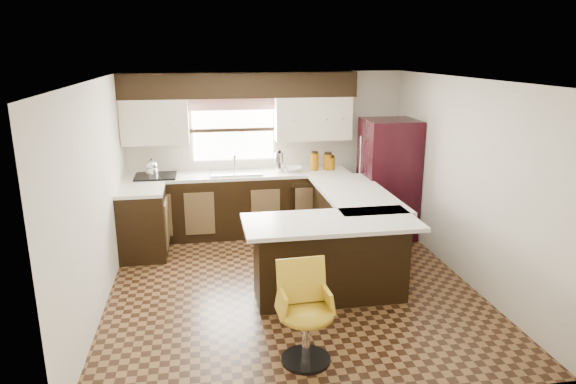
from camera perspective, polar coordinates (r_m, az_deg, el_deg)
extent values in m
plane|color=#49301A|center=(6.21, 0.37, -10.35)|extent=(4.40, 4.40, 0.00)
plane|color=silver|center=(5.59, 0.41, 12.37)|extent=(4.40, 4.40, 0.00)
plane|color=beige|center=(7.90, -2.41, 4.51)|extent=(4.40, 0.00, 4.40)
plane|color=beige|center=(3.76, 6.33, -8.25)|extent=(4.40, 0.00, 4.40)
plane|color=beige|center=(5.81, -20.46, -0.52)|extent=(0.00, 4.40, 4.40)
plane|color=beige|center=(6.48, 19.00, 1.20)|extent=(0.00, 4.40, 4.40)
cube|color=black|center=(7.75, -5.36, -1.48)|extent=(3.30, 0.60, 0.90)
cube|color=black|center=(7.16, -15.79, -3.46)|extent=(0.60, 0.70, 0.90)
cube|color=silver|center=(7.63, -5.45, 1.92)|extent=(3.30, 0.60, 0.04)
cube|color=silver|center=(7.03, -16.07, 0.19)|extent=(0.60, 0.70, 0.04)
cube|color=black|center=(7.56, -5.40, 11.76)|extent=(3.40, 0.35, 0.36)
cube|color=beige|center=(7.61, -14.57, 7.58)|extent=(0.94, 0.35, 0.64)
cube|color=beige|center=(7.77, 2.75, 8.20)|extent=(1.14, 0.35, 0.64)
cube|color=white|center=(7.78, -6.10, 6.88)|extent=(1.20, 0.02, 0.90)
cube|color=#D19B93|center=(7.69, -6.17, 9.71)|extent=(1.30, 0.06, 0.18)
cube|color=#B2B2B7|center=(7.60, -5.82, 2.14)|extent=(0.75, 0.45, 0.03)
cube|color=black|center=(7.62, 2.33, -1.87)|extent=(0.58, 0.03, 0.78)
cube|color=black|center=(7.61, -14.49, 1.73)|extent=(0.58, 0.50, 0.02)
cube|color=black|center=(6.79, 6.96, -4.02)|extent=(0.60, 1.95, 0.90)
cube|color=black|center=(5.78, 4.68, -7.52)|extent=(1.65, 0.60, 0.90)
cube|color=silver|center=(6.66, 7.51, -0.16)|extent=(0.84, 1.95, 0.04)
cube|color=silver|center=(5.53, 4.82, -3.38)|extent=(1.89, 0.84, 0.04)
cube|color=black|center=(7.69, 11.03, 1.44)|extent=(0.75, 0.72, 1.75)
cylinder|color=silver|center=(7.66, -1.00, 3.33)|extent=(0.13, 0.13, 0.29)
imported|color=white|center=(7.71, 0.57, 2.57)|extent=(0.31, 0.31, 0.07)
cylinder|color=#975B04|center=(7.78, 2.96, 3.38)|extent=(0.12, 0.12, 0.26)
cylinder|color=#975B04|center=(7.83, 4.44, 3.35)|extent=(0.13, 0.13, 0.24)
cylinder|color=#975B04|center=(7.84, 4.72, 3.18)|extent=(0.14, 0.14, 0.19)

